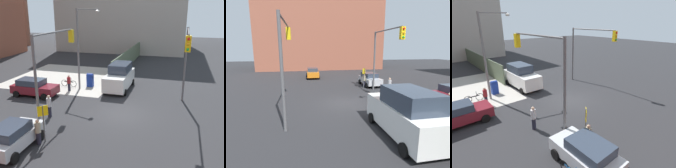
# 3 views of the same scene
# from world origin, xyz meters

# --- Properties ---
(ground_plane) EXTENTS (120.00, 120.00, 0.00)m
(ground_plane) POSITION_xyz_m (0.00, 0.00, 0.00)
(ground_plane) COLOR #28282B
(sidewalk_corner) EXTENTS (12.00, 12.00, 0.01)m
(sidewalk_corner) POSITION_xyz_m (9.00, 9.00, 0.01)
(sidewalk_corner) COLOR #ADA89E
(sidewalk_corner) RESTS_ON ground
(construction_fence) EXTENTS (18.89, 0.12, 2.40)m
(construction_fence) POSITION_xyz_m (17.45, 3.20, 1.20)
(construction_fence) COLOR #56664C
(construction_fence) RESTS_ON ground
(building_loft_east) EXTENTS (20.00, 24.00, 19.02)m
(building_loft_east) POSITION_xyz_m (36.00, 7.54, 9.51)
(building_loft_east) COLOR #ADA89E
(building_loft_east) RESTS_ON ground
(smokestack) EXTENTS (1.80, 1.80, 19.23)m
(smokestack) POSITION_xyz_m (31.79, 30.00, 9.61)
(smokestack) COLOR brown
(smokestack) RESTS_ON ground
(traffic_signal_nw_corner) EXTENTS (5.82, 0.36, 6.50)m
(traffic_signal_nw_corner) POSITION_xyz_m (-2.27, 4.50, 4.65)
(traffic_signal_nw_corner) COLOR #59595B
(traffic_signal_nw_corner) RESTS_ON ground
(traffic_signal_se_corner) EXTENTS (6.22, 0.36, 6.50)m
(traffic_signal_se_corner) POSITION_xyz_m (2.10, -4.50, 4.67)
(traffic_signal_se_corner) COLOR #59595B
(traffic_signal_se_corner) RESTS_ON ground
(street_lamp_corner) EXTENTS (1.03, 2.59, 8.00)m
(street_lamp_corner) POSITION_xyz_m (5.10, 5.44, 4.70)
(street_lamp_corner) COLOR slate
(street_lamp_corner) RESTS_ON ground
(warning_sign_two_way) EXTENTS (0.48, 0.48, 2.40)m
(warning_sign_two_way) POSITION_xyz_m (-5.40, 3.62, 1.64)
(warning_sign_two_way) COLOR #4C4C4C
(warning_sign_two_way) RESTS_ON ground
(mailbox_blue) EXTENTS (0.56, 0.64, 1.43)m
(mailbox_blue) POSITION_xyz_m (6.20, 5.00, 0.76)
(mailbox_blue) COLOR navy
(mailbox_blue) RESTS_ON ground
(sedan_silver) EXTENTS (3.89, 2.02, 1.62)m
(sedan_silver) POSITION_xyz_m (-6.67, 4.89, 0.84)
(sedan_silver) COLOR #B7BABF
(sedan_silver) RESTS_ON ground
(hatchback_maroon) EXTENTS (2.02, 4.29, 1.62)m
(hatchback_maroon) POSITION_xyz_m (2.00, 9.05, 0.84)
(hatchback_maroon) COLOR maroon
(hatchback_maroon) RESTS_ON ground
(van_white_delivery) EXTENTS (5.40, 2.32, 2.62)m
(van_white_delivery) POSITION_xyz_m (6.30, 1.80, 1.28)
(van_white_delivery) COLOR white
(van_white_delivery) RESTS_ON ground
(pedestrian_crossing) EXTENTS (0.36, 0.36, 1.64)m
(pedestrian_crossing) POSITION_xyz_m (4.20, 6.50, 0.85)
(pedestrian_crossing) COLOR maroon
(pedestrian_crossing) RESTS_ON ground
(pedestrian_waiting) EXTENTS (0.36, 0.36, 1.65)m
(pedestrian_waiting) POSITION_xyz_m (-5.80, 3.80, 0.85)
(pedestrian_waiting) COLOR #9E937A
(pedestrian_waiting) RESTS_ON ground
(pedestrian_walking_north) EXTENTS (0.36, 0.36, 1.74)m
(pedestrian_walking_north) POSITION_xyz_m (-2.00, 5.20, 0.91)
(pedestrian_walking_north) COLOR #B2B2B7
(pedestrian_walking_north) RESTS_ON ground
(bicycle_leaning_on_fence) EXTENTS (0.05, 1.75, 0.97)m
(bicycle_leaning_on_fence) POSITION_xyz_m (5.60, 7.20, 0.35)
(bicycle_leaning_on_fence) COLOR black
(bicycle_leaning_on_fence) RESTS_ON ground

